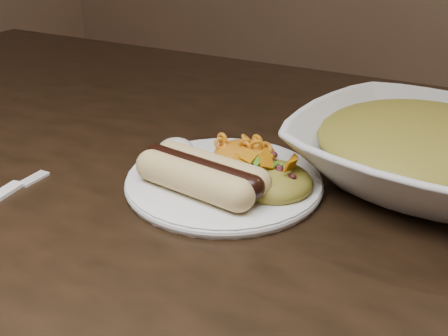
% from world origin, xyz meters
% --- Properties ---
extents(table, '(1.60, 0.90, 0.75)m').
position_xyz_m(table, '(0.00, 0.00, 0.66)').
color(table, black).
rests_on(table, floor).
extents(plate, '(0.28, 0.28, 0.01)m').
position_xyz_m(plate, '(0.05, -0.03, 0.76)').
color(plate, white).
rests_on(plate, table).
extents(hotdog, '(0.12, 0.08, 0.03)m').
position_xyz_m(hotdog, '(0.04, -0.07, 0.78)').
color(hotdog, '#E4C677').
rests_on(hotdog, plate).
extents(mac_and_cheese, '(0.09, 0.08, 0.03)m').
position_xyz_m(mac_and_cheese, '(0.05, 0.02, 0.77)').
color(mac_and_cheese, orange).
rests_on(mac_and_cheese, plate).
extents(sour_cream, '(0.05, 0.05, 0.03)m').
position_xyz_m(sour_cream, '(-0.03, -0.01, 0.77)').
color(sour_cream, silver).
rests_on(sour_cream, plate).
extents(taco_salad, '(0.09, 0.08, 0.04)m').
position_xyz_m(taco_salad, '(0.10, -0.03, 0.78)').
color(taco_salad, '#B37422').
rests_on(taco_salad, plate).
extents(serving_bowl, '(0.32, 0.32, 0.07)m').
position_xyz_m(serving_bowl, '(0.23, 0.07, 0.78)').
color(serving_bowl, white).
rests_on(serving_bowl, table).
extents(bowl_filling, '(0.23, 0.23, 0.06)m').
position_xyz_m(bowl_filling, '(0.23, 0.07, 0.80)').
color(bowl_filling, '#B37422').
rests_on(bowl_filling, serving_bowl).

